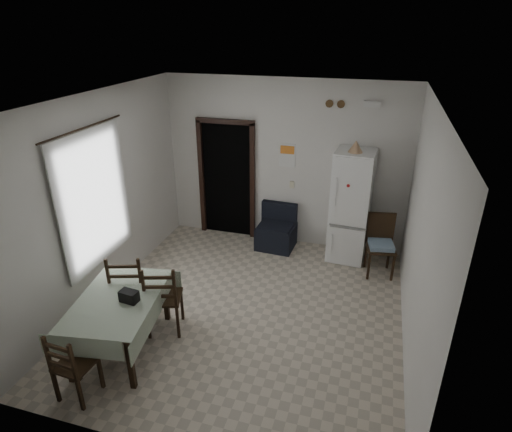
{
  "coord_description": "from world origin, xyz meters",
  "views": [
    {
      "loc": [
        1.5,
        -4.66,
        3.73
      ],
      "look_at": [
        0.0,
        0.5,
        1.25
      ],
      "focal_mm": 30.0,
      "sensor_mm": 36.0,
      "label": 1
    }
  ],
  "objects_px": {
    "navy_seat": "(276,228)",
    "corner_chair": "(381,246)",
    "dining_chair_far_left": "(131,286)",
    "dining_chair_far_right": "(164,296)",
    "fridge": "(351,207)",
    "dining_table": "(121,323)",
    "dining_chair_near_head": "(75,363)"
  },
  "relations": [
    {
      "from": "fridge",
      "to": "navy_seat",
      "type": "distance_m",
      "value": 1.36
    },
    {
      "from": "dining_chair_far_left",
      "to": "dining_chair_far_right",
      "type": "relative_size",
      "value": 1.06
    },
    {
      "from": "corner_chair",
      "to": "dining_chair_far_right",
      "type": "distance_m",
      "value": 3.41
    },
    {
      "from": "navy_seat",
      "to": "dining_chair_near_head",
      "type": "relative_size",
      "value": 0.89
    },
    {
      "from": "dining_chair_near_head",
      "to": "corner_chair",
      "type": "bearing_deg",
      "value": -127.22
    },
    {
      "from": "navy_seat",
      "to": "dining_chair_far_left",
      "type": "relative_size",
      "value": 0.72
    },
    {
      "from": "navy_seat",
      "to": "dining_chair_far_right",
      "type": "distance_m",
      "value": 2.71
    },
    {
      "from": "dining_chair_near_head",
      "to": "fridge",
      "type": "bearing_deg",
      "value": -118.72
    },
    {
      "from": "navy_seat",
      "to": "dining_chair_far_right",
      "type": "xyz_separation_m",
      "value": [
        -0.85,
        -2.57,
        0.12
      ]
    },
    {
      "from": "dining_table",
      "to": "corner_chair",
      "type": "bearing_deg",
      "value": 32.45
    },
    {
      "from": "corner_chair",
      "to": "dining_table",
      "type": "bearing_deg",
      "value": -149.11
    },
    {
      "from": "dining_chair_near_head",
      "to": "navy_seat",
      "type": "bearing_deg",
      "value": -103.72
    },
    {
      "from": "dining_table",
      "to": "dining_chair_near_head",
      "type": "bearing_deg",
      "value": -102.33
    },
    {
      "from": "dining_chair_far_left",
      "to": "corner_chair",
      "type": "bearing_deg",
      "value": -163.54
    },
    {
      "from": "fridge",
      "to": "corner_chair",
      "type": "xyz_separation_m",
      "value": [
        0.54,
        -0.41,
        -0.45
      ]
    },
    {
      "from": "dining_chair_far_right",
      "to": "dining_chair_near_head",
      "type": "height_order",
      "value": "dining_chair_far_right"
    },
    {
      "from": "dining_table",
      "to": "dining_chair_far_right",
      "type": "relative_size",
      "value": 1.38
    },
    {
      "from": "fridge",
      "to": "dining_chair_far_left",
      "type": "relative_size",
      "value": 1.75
    },
    {
      "from": "fridge",
      "to": "navy_seat",
      "type": "relative_size",
      "value": 2.43
    },
    {
      "from": "dining_table",
      "to": "dining_chair_near_head",
      "type": "xyz_separation_m",
      "value": [
        -0.05,
        -0.78,
        0.07
      ]
    },
    {
      "from": "navy_seat",
      "to": "corner_chair",
      "type": "relative_size",
      "value": 0.78
    },
    {
      "from": "navy_seat",
      "to": "dining_chair_far_left",
      "type": "bearing_deg",
      "value": -114.86
    },
    {
      "from": "fridge",
      "to": "dining_chair_far_right",
      "type": "relative_size",
      "value": 1.85
    },
    {
      "from": "fridge",
      "to": "corner_chair",
      "type": "distance_m",
      "value": 0.81
    },
    {
      "from": "fridge",
      "to": "navy_seat",
      "type": "bearing_deg",
      "value": -175.78
    },
    {
      "from": "dining_chair_far_right",
      "to": "corner_chair",
      "type": "bearing_deg",
      "value": -158.02
    },
    {
      "from": "fridge",
      "to": "dining_table",
      "type": "bearing_deg",
      "value": -124.58
    },
    {
      "from": "corner_chair",
      "to": "dining_chair_far_right",
      "type": "xyz_separation_m",
      "value": [
        -2.64,
        -2.16,
        0.01
      ]
    },
    {
      "from": "dining_chair_far_right",
      "to": "dining_chair_near_head",
      "type": "distance_m",
      "value": 1.32
    },
    {
      "from": "fridge",
      "to": "dining_table",
      "type": "relative_size",
      "value": 1.34
    },
    {
      "from": "navy_seat",
      "to": "dining_table",
      "type": "distance_m",
      "value": 3.27
    },
    {
      "from": "dining_table",
      "to": "dining_chair_near_head",
      "type": "relative_size",
      "value": 1.61
    }
  ]
}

